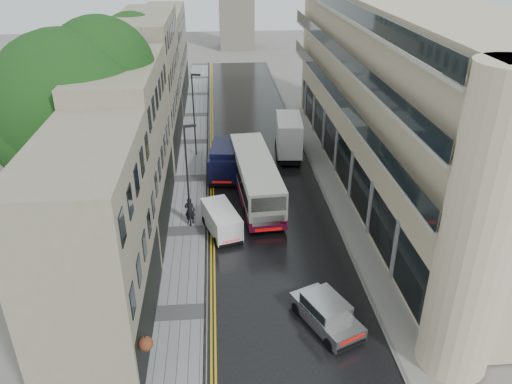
{
  "coord_description": "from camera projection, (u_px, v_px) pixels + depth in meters",
  "views": [
    {
      "loc": [
        -3.55,
        -10.05,
        17.96
      ],
      "look_at": [
        -1.26,
        18.0,
        3.5
      ],
      "focal_mm": 35.0,
      "sensor_mm": 36.0,
      "label": 1
    }
  ],
  "objects": [
    {
      "name": "white_van",
      "position": [
        216.0,
        233.0,
        32.06
      ],
      "size": [
        2.82,
        4.41,
        1.85
      ],
      "primitive_type": null,
      "rotation": [
        0.0,
        0.0,
        0.28
      ],
      "color": "white",
      "rests_on": "road"
    },
    {
      "name": "tree_near",
      "position": [
        74.0,
        135.0,
        31.03
      ],
      "size": [
        10.56,
        10.56,
        13.89
      ],
      "primitive_type": null,
      "color": "black",
      "rests_on": "ground"
    },
    {
      "name": "left_sidewalk",
      "position": [
        192.0,
        179.0,
        41.3
      ],
      "size": [
        2.7,
        85.0,
        0.12
      ],
      "primitive_type": "cube",
      "color": "gray",
      "rests_on": "ground"
    },
    {
      "name": "road",
      "position": [
        262.0,
        177.0,
        41.75
      ],
      "size": [
        9.0,
        85.0,
        0.02
      ],
      "primitive_type": "cube",
      "color": "black",
      "rests_on": "ground"
    },
    {
      "name": "old_shop_row",
      "position": [
        144.0,
        101.0,
        40.55
      ],
      "size": [
        4.5,
        56.0,
        12.0
      ],
      "primitive_type": null,
      "color": "gray",
      "rests_on": "ground"
    },
    {
      "name": "silver_hatchback",
      "position": [
        330.0,
        336.0,
        23.99
      ],
      "size": [
        3.4,
        4.62,
        1.59
      ],
      "primitive_type": null,
      "rotation": [
        0.0,
        0.0,
        0.41
      ],
      "color": "#A8A9AD",
      "rests_on": "road"
    },
    {
      "name": "cream_bus",
      "position": [
        246.0,
        199.0,
        34.91
      ],
      "size": [
        3.4,
        11.56,
        3.11
      ],
      "primitive_type": null,
      "rotation": [
        0.0,
        0.0,
        0.07
      ],
      "color": "white",
      "rests_on": "road"
    },
    {
      "name": "navy_van",
      "position": [
        210.0,
        168.0,
        39.85
      ],
      "size": [
        2.8,
        5.79,
        2.85
      ],
      "primitive_type": null,
      "rotation": [
        0.0,
        0.0,
        -0.1
      ],
      "color": "black",
      "rests_on": "road"
    },
    {
      "name": "right_sidewalk",
      "position": [
        325.0,
        174.0,
        42.12
      ],
      "size": [
        1.8,
        85.0,
        0.12
      ],
      "primitive_type": "cube",
      "color": "slate",
      "rests_on": "ground"
    },
    {
      "name": "white_lorry",
      "position": [
        278.0,
        142.0,
        43.74
      ],
      "size": [
        2.69,
        7.22,
        3.71
      ],
      "primitive_type": null,
      "rotation": [
        0.0,
        0.0,
        -0.08
      ],
      "color": "silver",
      "rests_on": "road"
    },
    {
      "name": "lamp_post_far",
      "position": [
        194.0,
        116.0,
        44.11
      ],
      "size": [
        0.85,
        0.4,
        7.4
      ],
      "primitive_type": null,
      "rotation": [
        0.0,
        0.0,
        -0.27
      ],
      "color": "black",
      "rests_on": "left_sidewalk"
    },
    {
      "name": "modern_block",
      "position": [
        399.0,
        98.0,
        37.97
      ],
      "size": [
        8.0,
        40.0,
        14.0
      ],
      "primitive_type": null,
      "color": "#BDAD8C",
      "rests_on": "ground"
    },
    {
      "name": "tree_far",
      "position": [
        115.0,
        89.0,
        42.9
      ],
      "size": [
        9.24,
        9.24,
        12.46
      ],
      "primitive_type": null,
      "color": "black",
      "rests_on": "ground"
    },
    {
      "name": "pedestrian",
      "position": [
        190.0,
        210.0,
        34.4
      ],
      "size": [
        0.77,
        0.56,
        1.96
      ],
      "primitive_type": "imported",
      "rotation": [
        0.0,
        0.0,
        3.02
      ],
      "color": "black",
      "rests_on": "left_sidewalk"
    },
    {
      "name": "lamp_post_near",
      "position": [
        187.0,
        178.0,
        32.8
      ],
      "size": [
        0.84,
        0.37,
        7.29
      ],
      "primitive_type": null,
      "rotation": [
        0.0,
        0.0,
        0.23
      ],
      "color": "black",
      "rests_on": "left_sidewalk"
    }
  ]
}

